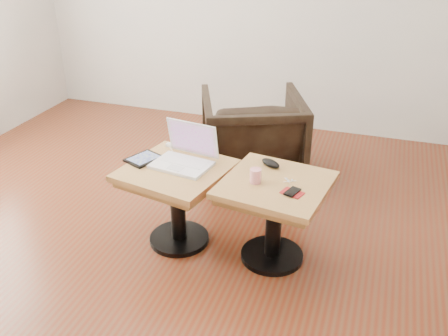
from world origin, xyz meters
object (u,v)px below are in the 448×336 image
(side_table_left, at_px, (177,187))
(side_table_right, at_px, (275,202))
(laptop, at_px, (185,156))
(armchair, at_px, (252,137))
(striped_cup, at_px, (256,176))

(side_table_left, bearing_deg, side_table_right, 13.00)
(laptop, bearing_deg, side_table_left, -105.27)
(side_table_left, relative_size, armchair, 0.90)
(side_table_right, height_order, armchair, armchair)
(laptop, height_order, armchair, laptop)
(side_table_right, relative_size, laptop, 1.73)
(striped_cup, bearing_deg, armchair, 106.39)
(armchair, bearing_deg, side_table_right, 89.57)
(armchair, bearing_deg, striped_cup, 83.22)
(striped_cup, bearing_deg, side_table_right, 20.16)
(side_table_left, height_order, side_table_right, same)
(side_table_left, height_order, laptop, laptop)
(striped_cup, bearing_deg, laptop, 168.38)
(side_table_right, height_order, laptop, laptop)
(laptop, xyz_separation_m, striped_cup, (0.49, -0.10, -0.01))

